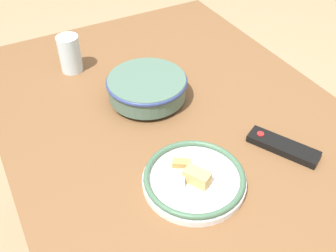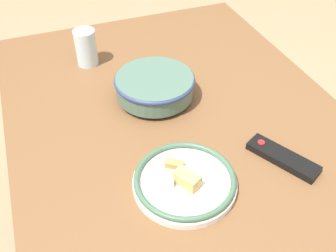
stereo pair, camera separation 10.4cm
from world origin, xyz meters
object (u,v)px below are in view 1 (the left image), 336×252
food_plate (194,179)px  drinking_glass (70,54)px  tv_remote (283,147)px  noodle_bowl (147,87)px

food_plate → drinking_glass: drinking_glass is taller
food_plate → tv_remote: food_plate is taller
food_plate → noodle_bowl: bearing=172.0°
noodle_bowl → tv_remote: bearing=30.8°
noodle_bowl → food_plate: noodle_bowl is taller
noodle_bowl → drinking_glass: 0.30m
noodle_bowl → food_plate: (0.35, -0.05, -0.03)m
drinking_glass → noodle_bowl: bearing=29.6°
tv_remote → food_plate: bearing=150.0°
noodle_bowl → tv_remote: 0.42m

